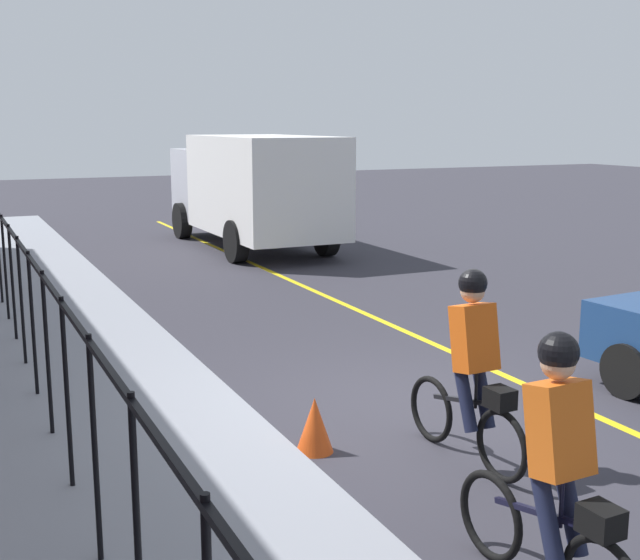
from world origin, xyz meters
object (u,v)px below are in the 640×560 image
at_px(cyclist_lead, 472,368).
at_px(cyclist_follow, 555,471).
at_px(box_truck_background, 253,186).
at_px(traffic_cone_near, 315,425).

relative_size(cyclist_lead, cyclist_follow, 1.00).
bearing_deg(box_truck_background, traffic_cone_near, 161.82).
xyz_separation_m(cyclist_follow, traffic_cone_near, (2.91, 0.36, -0.64)).
relative_size(cyclist_lead, box_truck_background, 0.27).
height_order(cyclist_lead, traffic_cone_near, cyclist_lead).
xyz_separation_m(cyclist_lead, traffic_cone_near, (0.84, 1.18, -0.64)).
relative_size(box_truck_background, traffic_cone_near, 12.47).
distance_m(cyclist_lead, box_truck_background, 13.47).
distance_m(cyclist_lead, traffic_cone_near, 1.59).
bearing_deg(cyclist_follow, cyclist_lead, -24.68).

